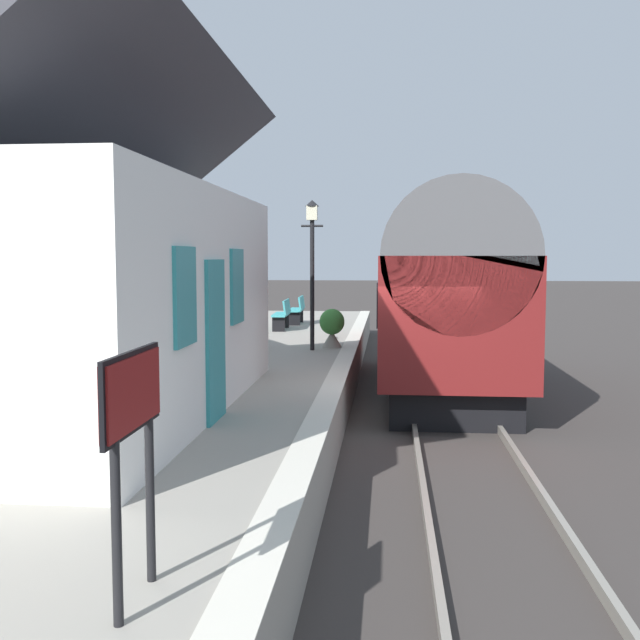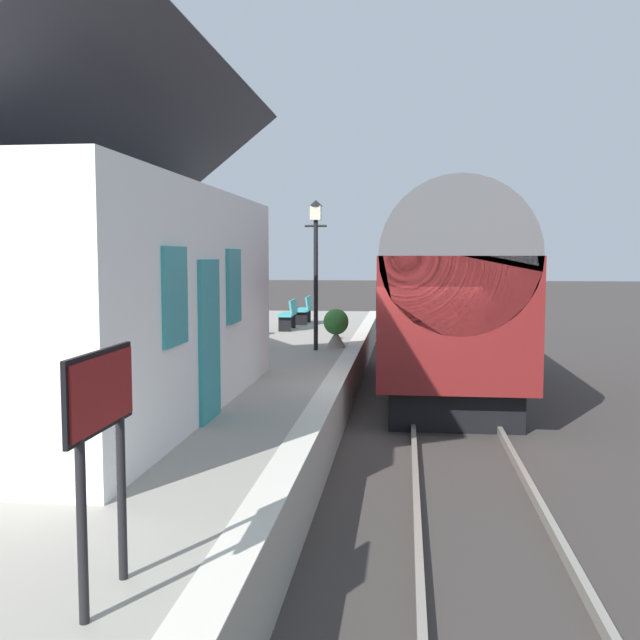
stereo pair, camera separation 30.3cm
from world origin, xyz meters
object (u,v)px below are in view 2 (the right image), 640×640
object	(u,v)px
bench_platform_end	(289,314)
planter_under_sign	(336,327)
station_building	(71,291)
train	(445,292)
planter_bench_right	(248,338)
planter_bench_left	(243,318)
station_sign_board	(100,412)
planter_edge_near	(219,320)
bench_mid_platform	(305,309)
lamp_post_platform	(316,245)
planter_corner_building	(217,342)

from	to	relation	value
bench_platform_end	planter_under_sign	xyz separation A→B (m)	(-4.02, -1.75, 0.00)
station_building	train	bearing A→B (deg)	-39.48
train	planter_bench_right	size ratio (longest dim) A/B	8.98
planter_bench_left	train	bearing A→B (deg)	-118.82
train	station_sign_board	distance (m)	12.49
planter_edge_near	planter_under_sign	world-z (taller)	planter_under_sign
planter_bench_right	planter_under_sign	distance (m)	2.10
station_sign_board	bench_platform_end	bearing A→B (deg)	5.15
bench_mid_platform	lamp_post_platform	xyz separation A→B (m)	(-6.50, -1.13, 1.93)
station_sign_board	bench_mid_platform	bearing A→B (deg)	4.00
station_building	lamp_post_platform	distance (m)	7.39
planter_edge_near	planter_bench_left	bearing A→B (deg)	-150.10
planter_bench_right	planter_bench_left	bearing A→B (deg)	14.74
bench_platform_end	planter_corner_building	xyz separation A→B (m)	(-6.56, 0.47, -0.09)
planter_bench_left	planter_under_sign	distance (m)	3.41
train	planter_under_sign	xyz separation A→B (m)	(0.78, 2.50, -0.89)
planter_under_sign	station_sign_board	bearing A→B (deg)	179.03
planter_edge_near	planter_under_sign	xyz separation A→B (m)	(-4.15, -3.89, 0.22)
planter_bench_left	lamp_post_platform	distance (m)	3.99
planter_edge_near	station_building	bearing A→B (deg)	-175.59
planter_edge_near	planter_bench_left	world-z (taller)	planter_bench_left
station_building	planter_corner_building	bearing A→B (deg)	-8.91
train	bench_mid_platform	size ratio (longest dim) A/B	6.27
bench_platform_end	planter_bench_left	world-z (taller)	bench_platform_end
train	planter_corner_building	world-z (taller)	train
planter_corner_building	planter_under_sign	size ratio (longest dim) A/B	0.80
planter_bench_right	planter_under_sign	world-z (taller)	planter_under_sign
train	planter_edge_near	bearing A→B (deg)	52.34
planter_bench_left	station_sign_board	bearing A→B (deg)	-170.64
station_building	planter_edge_near	world-z (taller)	station_building
planter_edge_near	planter_corner_building	bearing A→B (deg)	-166.02
station_building	planter_bench_left	distance (m)	9.61
planter_edge_near	planter_bench_left	distance (m)	2.40
planter_corner_building	planter_edge_near	bearing A→B (deg)	13.98
train	planter_under_sign	distance (m)	2.76
bench_mid_platform	lamp_post_platform	size ratio (longest dim) A/B	0.41
planter_under_sign	station_sign_board	distance (m)	12.99
bench_platform_end	planter_bench_right	xyz separation A→B (m)	(-4.62, 0.24, -0.22)
planter_edge_near	bench_mid_platform	bearing A→B (deg)	-52.84
train	planter_under_sign	bearing A→B (deg)	72.59
bench_mid_platform	planter_edge_near	size ratio (longest dim) A/B	1.46
station_building	bench_platform_end	bearing A→B (deg)	-6.18
bench_platform_end	planter_edge_near	bearing A→B (deg)	86.70
bench_mid_platform	bench_platform_end	bearing A→B (deg)	173.69
bench_platform_end	station_building	bearing A→B (deg)	173.82
planter_edge_near	planter_corner_building	size ratio (longest dim) A/B	1.32
train	planter_corner_building	bearing A→B (deg)	110.40
station_building	bench_mid_platform	world-z (taller)	station_building
planter_bench_right	planter_corner_building	world-z (taller)	planter_corner_building
planter_edge_near	planter_bench_right	distance (m)	5.10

